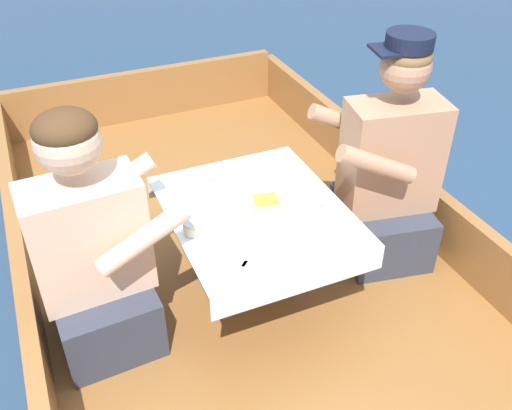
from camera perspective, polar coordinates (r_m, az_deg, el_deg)
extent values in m
plane|color=navy|center=(2.75, -0.09, -13.01)|extent=(60.00, 60.00, 0.00)
cube|color=brown|center=(2.63, -0.10, -10.73)|extent=(1.87, 3.67, 0.32)
cube|color=#936033|center=(2.32, -21.46, -11.33)|extent=(0.06, 3.67, 0.28)
cube|color=#936033|center=(2.83, 16.92, -0.72)|extent=(0.06, 3.67, 0.28)
cube|color=#936033|center=(3.88, -10.99, 10.85)|extent=(1.75, 0.06, 0.33)
cylinder|color=#B2B2B7|center=(2.37, 0.00, -4.84)|extent=(0.07, 0.07, 0.41)
cube|color=brown|center=(2.24, 0.00, -0.69)|extent=(0.64, 0.76, 0.02)
cube|color=white|center=(2.24, 0.00, -0.46)|extent=(0.67, 0.79, 0.00)
cube|color=white|center=(2.00, 4.56, -7.74)|extent=(0.67, 0.00, 0.10)
cube|color=white|center=(2.57, -3.52, 3.32)|extent=(0.67, 0.00, 0.10)
cube|color=#333847|center=(2.32, -14.95, -10.08)|extent=(0.38, 0.46, 0.26)
cube|color=beige|center=(2.09, -16.42, -3.20)|extent=(0.41, 0.24, 0.45)
sphere|color=beige|center=(1.88, -18.34, 5.95)|extent=(0.21, 0.21, 0.21)
ellipsoid|color=#472D19|center=(1.86, -18.61, 7.23)|extent=(0.20, 0.20, 0.12)
cylinder|color=beige|center=(2.21, -13.97, 1.94)|extent=(0.34, 0.09, 0.21)
cylinder|color=beige|center=(1.92, -11.16, -3.33)|extent=(0.34, 0.09, 0.21)
cube|color=#333847|center=(2.70, 12.32, -2.09)|extent=(0.44, 0.50, 0.26)
cube|color=tan|center=(2.49, 13.40, 4.77)|extent=(0.43, 0.29, 0.49)
sphere|color=tan|center=(2.32, 14.74, 13.18)|extent=(0.20, 0.20, 0.20)
ellipsoid|color=brown|center=(2.31, 14.91, 14.20)|extent=(0.19, 0.19, 0.11)
cylinder|color=tan|center=(2.25, 11.99, 3.99)|extent=(0.34, 0.13, 0.21)
cylinder|color=tan|center=(2.54, 8.85, 8.16)|extent=(0.34, 0.13, 0.21)
cylinder|color=black|center=(2.29, 15.15, 15.60)|extent=(0.18, 0.18, 0.06)
cube|color=black|center=(2.26, 12.92, 14.85)|extent=(0.12, 0.16, 0.01)
cylinder|color=white|center=(2.23, 1.01, -0.39)|extent=(0.18, 0.18, 0.01)
cylinder|color=white|center=(2.42, -2.32, 2.78)|extent=(0.16, 0.16, 0.01)
cube|color=#E0BC7F|center=(2.21, 1.02, 0.09)|extent=(0.12, 0.10, 0.04)
cube|color=gold|center=(2.20, 1.03, 0.60)|extent=(0.10, 0.08, 0.01)
cylinder|color=white|center=(2.13, 8.25, -2.29)|extent=(0.15, 0.15, 0.04)
cylinder|color=beige|center=(2.12, 8.27, -2.08)|extent=(0.12, 0.12, 0.02)
cylinder|color=white|center=(2.38, -5.98, 2.43)|extent=(0.14, 0.14, 0.04)
cylinder|color=beige|center=(2.37, -5.99, 2.63)|extent=(0.12, 0.12, 0.02)
cylinder|color=white|center=(2.11, -3.24, -2.30)|extent=(0.14, 0.14, 0.04)
cylinder|color=beige|center=(2.10, -3.25, -2.09)|extent=(0.12, 0.12, 0.02)
cylinder|color=white|center=(2.21, -6.75, -0.47)|extent=(0.12, 0.12, 0.04)
cylinder|color=beige|center=(2.21, -6.77, -0.26)|extent=(0.10, 0.10, 0.02)
cylinder|color=white|center=(2.21, 5.40, 0.06)|extent=(0.07, 0.07, 0.07)
torus|color=white|center=(2.23, 6.43, 0.40)|extent=(0.04, 0.01, 0.04)
cylinder|color=#3D2314|center=(2.20, 5.43, 0.49)|extent=(0.06, 0.06, 0.01)
cylinder|color=white|center=(2.07, 2.53, -2.73)|extent=(0.07, 0.07, 0.07)
torus|color=white|center=(2.08, 3.66, -2.34)|extent=(0.04, 0.01, 0.04)
cylinder|color=#3D2314|center=(2.05, 2.54, -2.28)|extent=(0.06, 0.06, 0.01)
cylinder|color=silver|center=(2.11, -6.42, -2.27)|extent=(0.06, 0.06, 0.05)
cylinder|color=beige|center=(2.11, -6.42, -2.27)|extent=(0.07, 0.07, 0.03)
cube|color=silver|center=(2.50, 3.51, 3.90)|extent=(0.05, 0.17, 0.00)
ellipsoid|color=silver|center=(2.56, 3.18, 4.74)|extent=(0.04, 0.02, 0.01)
cube|color=silver|center=(2.25, -3.63, -0.20)|extent=(0.17, 0.01, 0.00)
ellipsoid|color=silver|center=(2.27, -1.99, 0.27)|extent=(0.04, 0.02, 0.01)
cube|color=silver|center=(1.93, -1.99, -7.17)|extent=(0.13, 0.13, 0.00)
cube|color=silver|center=(1.98, -1.14, -5.90)|extent=(0.04, 0.04, 0.00)
cube|color=silver|center=(2.35, 3.79, 1.62)|extent=(0.17, 0.06, 0.00)
ellipsoid|color=silver|center=(2.39, 4.98, 2.28)|extent=(0.04, 0.02, 0.01)
cube|color=silver|center=(2.43, -8.23, 2.49)|extent=(0.14, 0.12, 0.00)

